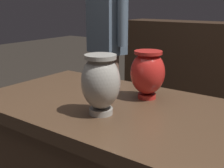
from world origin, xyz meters
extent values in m
cube|color=#422D1E|center=(0.00, 0.00, 0.78)|extent=(1.20, 0.64, 0.05)
cylinder|color=gray|center=(-0.02, -0.11, 0.81)|extent=(0.08, 0.08, 0.02)
ellipsoid|color=gray|center=(-0.02, -0.11, 0.92)|extent=(0.14, 0.14, 0.19)
cylinder|color=gray|center=(-0.02, -0.11, 1.01)|extent=(0.11, 0.11, 0.01)
cylinder|color=red|center=(0.03, 0.14, 0.81)|extent=(0.08, 0.08, 0.02)
ellipsoid|color=red|center=(0.03, 0.14, 0.91)|extent=(0.14, 0.14, 0.18)
cylinder|color=red|center=(0.03, 0.14, 0.99)|extent=(0.11, 0.11, 0.01)
cylinder|color=brown|center=(-0.73, 0.95, 0.40)|extent=(0.11, 0.11, 0.79)
cylinder|color=brown|center=(-0.88, 1.00, 0.40)|extent=(0.11, 0.11, 0.79)
cube|color=slate|center=(-0.81, 0.98, 1.11)|extent=(0.36, 0.27, 0.63)
cylinder|color=slate|center=(-0.62, 0.91, 1.14)|extent=(0.07, 0.07, 0.53)
cylinder|color=slate|center=(-1.00, 1.04, 1.14)|extent=(0.07, 0.07, 0.53)
camera|label=1|loc=(0.59, -0.88, 1.19)|focal=46.30mm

